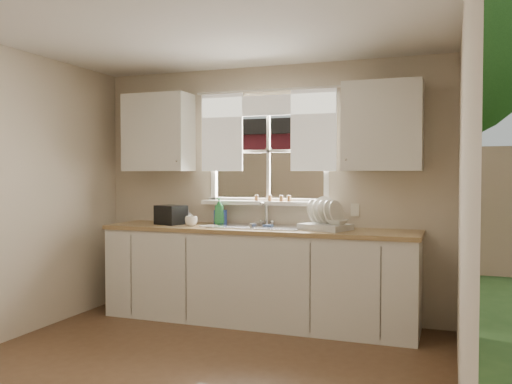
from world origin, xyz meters
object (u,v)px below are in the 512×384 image
(cup, at_px, (191,221))
(black_appliance, at_px, (171,215))
(dish_rack, at_px, (325,221))
(soap_bottle_a, at_px, (219,211))

(cup, relative_size, black_appliance, 0.46)
(dish_rack, distance_m, soap_bottle_a, 1.13)
(cup, xyz_separation_m, black_appliance, (-0.27, 0.08, 0.05))
(cup, distance_m, black_appliance, 0.29)
(soap_bottle_a, height_order, cup, soap_bottle_a)
(dish_rack, xyz_separation_m, cup, (-1.31, -0.10, -0.03))
(dish_rack, height_order, black_appliance, dish_rack)
(dish_rack, bearing_deg, soap_bottle_a, 173.20)
(dish_rack, xyz_separation_m, soap_bottle_a, (-1.12, 0.13, 0.05))
(soap_bottle_a, bearing_deg, dish_rack, 16.87)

